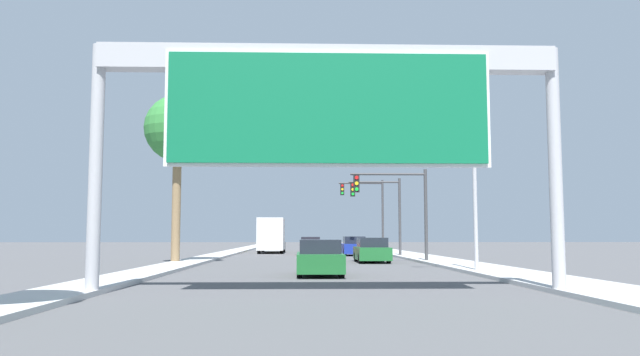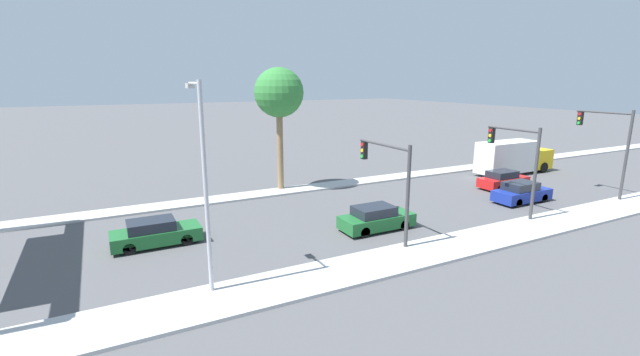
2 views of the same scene
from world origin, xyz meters
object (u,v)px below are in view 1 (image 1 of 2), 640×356
car_near_left (320,258)px  palm_tree_background (178,130)px  truck_box_primary (272,235)px  traffic_light_near_intersection (400,199)px  traffic_light_far_intersection (369,204)px  car_far_left (372,251)px  sign_gantry (328,97)px  street_lamp_right (469,155)px  traffic_light_mid_block (383,204)px  car_near_right (310,246)px  car_far_right (354,247)px

car_near_left → palm_tree_background: bearing=126.9°
truck_box_primary → traffic_light_near_intersection: (8.69, -20.88, 2.21)m
car_near_left → traffic_light_far_intersection: bearing=80.2°
car_far_left → truck_box_primary: 21.72m
sign_gantry → traffic_light_near_intersection: 20.88m
sign_gantry → palm_tree_background: palm_tree_background is taller
traffic_light_near_intersection → palm_tree_background: bearing=-175.2°
car_far_left → traffic_light_near_intersection: traffic_light_near_intersection is taller
traffic_light_near_intersection → truck_box_primary: bearing=112.6°
traffic_light_near_intersection → street_lamp_right: 10.53m
traffic_light_mid_block → traffic_light_far_intersection: 10.01m
car_near_right → car_far_right: (3.50, -2.24, 0.02)m
car_near_right → traffic_light_near_intersection: (5.19, -15.52, 3.13)m
truck_box_primary → traffic_light_far_intersection: bearing=-5.6°
traffic_light_far_intersection → sign_gantry: bearing=-97.8°
palm_tree_background → street_lamp_right: (14.59, -9.25, -2.59)m
palm_tree_background → car_near_left: bearing=-53.1°
traffic_light_near_intersection → traffic_light_mid_block: 10.01m
car_far_left → truck_box_primary: (-7.00, 20.54, 0.92)m
sign_gantry → palm_tree_background: size_ratio=1.35×
car_near_left → sign_gantry: bearing=-90.0°
car_far_left → traffic_light_mid_block: size_ratio=0.76×
car_near_left → car_far_right: size_ratio=1.04×
traffic_light_near_intersection → car_near_left: bearing=-113.8°
truck_box_primary → car_far_right: bearing=-47.3°
car_near_right → traffic_light_mid_block: bearing=-45.2°
car_near_right → palm_tree_background: (-7.99, -16.63, 7.03)m
car_near_left → car_near_right: 27.28m
car_near_left → traffic_light_near_intersection: size_ratio=0.83×
traffic_light_far_intersection → palm_tree_background: (-13.50, -21.10, 3.25)m
car_near_left → car_near_right: size_ratio=1.07×
truck_box_primary → traffic_light_far_intersection: (9.01, -0.88, 2.87)m
sign_gantry → car_near_right: 36.00m
car_far_left → palm_tree_background: palm_tree_background is taller
car_near_right → truck_box_primary: truck_box_primary is taller
sign_gantry → truck_box_primary: 41.37m
car_near_right → car_near_left: bearing=-90.0°
street_lamp_right → car_near_right: bearing=104.3°
traffic_light_near_intersection → traffic_light_far_intersection: (0.32, 20.00, 0.66)m
car_near_left → car_near_right: car_near_right is taller
palm_tree_background → street_lamp_right: 17.47m
sign_gantry → car_near_right: size_ratio=3.04×
car_far_right → traffic_light_far_intersection: bearing=73.4°
car_near_right → traffic_light_near_intersection: bearing=-71.5°
traffic_light_near_intersection → traffic_light_mid_block: traffic_light_mid_block is taller
sign_gantry → truck_box_primary: sign_gantry is taller
sign_gantry → car_near_right: bearing=90.0°
truck_box_primary → car_far_left: bearing=-71.2°
sign_gantry → traffic_light_mid_block: (5.48, 30.16, -1.47)m
car_near_left → car_far_right: (3.50, 25.04, 0.03)m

